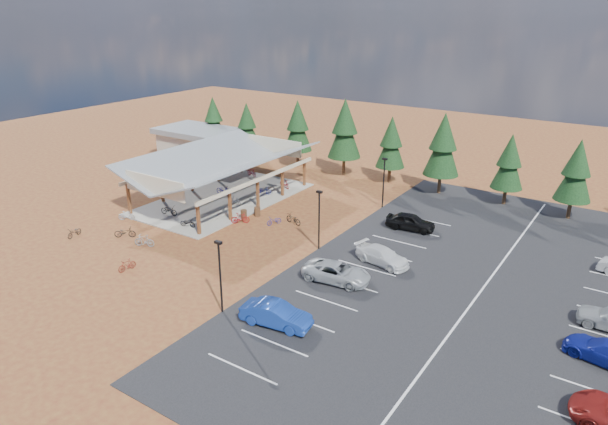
# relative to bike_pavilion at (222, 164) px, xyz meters

# --- Properties ---
(ground) EXTENTS (140.00, 140.00, 0.00)m
(ground) POSITION_rel_bike_pavilion_xyz_m (10.00, -7.00, -3.82)
(ground) COLOR maroon
(ground) RESTS_ON ground
(asphalt_lot) EXTENTS (27.00, 44.00, 0.04)m
(asphalt_lot) POSITION_rel_bike_pavilion_xyz_m (28.50, -4.00, -3.80)
(asphalt_lot) COLOR black
(asphalt_lot) RESTS_ON ground
(concrete_pad) EXTENTS (10.60, 18.60, 0.10)m
(concrete_pad) POSITION_rel_bike_pavilion_xyz_m (0.00, 0.00, -3.77)
(concrete_pad) COLOR gray
(concrete_pad) RESTS_ON ground
(bike_pavilion) EXTENTS (11.65, 19.40, 4.97)m
(bike_pavilion) POSITION_rel_bike_pavilion_xyz_m (0.00, 0.00, 0.00)
(bike_pavilion) COLOR brown
(bike_pavilion) RESTS_ON concrete_pad
(outbuilding) EXTENTS (11.00, 7.00, 3.90)m
(outbuilding) POSITION_rel_bike_pavilion_xyz_m (-14.00, 11.00, -1.80)
(outbuilding) COLOR #ADA593
(outbuilding) RESTS_ON ground
(lamp_post_0) EXTENTS (0.50, 0.25, 5.14)m
(lamp_post_0) POSITION_rel_bike_pavilion_xyz_m (15.00, -17.00, -0.85)
(lamp_post_0) COLOR black
(lamp_post_0) RESTS_ON ground
(lamp_post_1) EXTENTS (0.50, 0.25, 5.14)m
(lamp_post_1) POSITION_rel_bike_pavilion_xyz_m (15.00, -5.00, -0.85)
(lamp_post_1) COLOR black
(lamp_post_1) RESTS_ON ground
(lamp_post_2) EXTENTS (0.50, 0.25, 5.14)m
(lamp_post_2) POSITION_rel_bike_pavilion_xyz_m (15.00, 7.00, -0.85)
(lamp_post_2) COLOR black
(lamp_post_2) RESTS_ON ground
(trash_bin_0) EXTENTS (0.60, 0.60, 0.90)m
(trash_bin_0) POSITION_rel_bike_pavilion_xyz_m (5.98, -1.87, -3.37)
(trash_bin_0) COLOR #4A2F1A
(trash_bin_0) RESTS_ON ground
(trash_bin_1) EXTENTS (0.60, 0.60, 0.90)m
(trash_bin_1) POSITION_rel_bike_pavilion_xyz_m (5.40, -3.21, -3.37)
(trash_bin_1) COLOR #4A2F1A
(trash_bin_1) RESTS_ON ground
(pine_0) EXTENTS (3.22, 3.22, 7.51)m
(pine_0) POSITION_rel_bike_pavilion_xyz_m (-14.72, 14.77, 0.76)
(pine_0) COLOR #382314
(pine_0) RESTS_ON ground
(pine_1) EXTENTS (3.17, 3.17, 7.39)m
(pine_1) POSITION_rel_bike_pavilion_xyz_m (-8.34, 14.21, 0.68)
(pine_1) COLOR #382314
(pine_1) RESTS_ON ground
(pine_2) EXTENTS (3.57, 3.57, 8.32)m
(pine_2) POSITION_rel_bike_pavilion_xyz_m (-0.74, 14.88, 1.26)
(pine_2) COLOR #382314
(pine_2) RESTS_ON ground
(pine_3) EXTENTS (3.93, 3.93, 9.15)m
(pine_3) POSITION_rel_bike_pavilion_xyz_m (6.11, 14.66, 1.77)
(pine_3) COLOR #382314
(pine_3) RESTS_ON ground
(pine_4) EXTENTS (3.29, 3.29, 7.66)m
(pine_4) POSITION_rel_bike_pavilion_xyz_m (11.91, 15.05, 0.85)
(pine_4) COLOR #382314
(pine_4) RESTS_ON ground
(pine_5) EXTENTS (3.78, 3.78, 8.81)m
(pine_5) POSITION_rel_bike_pavilion_xyz_m (18.13, 14.41, 1.56)
(pine_5) COLOR #382314
(pine_5) RESTS_ON ground
(pine_6) EXTENTS (3.16, 3.16, 7.35)m
(pine_6) POSITION_rel_bike_pavilion_xyz_m (24.94, 14.78, 0.66)
(pine_6) COLOR #382314
(pine_6) RESTS_ON ground
(pine_7) EXTENTS (3.33, 3.33, 7.75)m
(pine_7) POSITION_rel_bike_pavilion_xyz_m (31.11, 14.19, 0.90)
(pine_7) COLOR #382314
(pine_7) RESTS_ON ground
(bike_0) EXTENTS (1.97, 0.89, 1.00)m
(bike_0) POSITION_rel_bike_pavilion_xyz_m (-1.12, -6.61, -3.22)
(bike_0) COLOR black
(bike_0) RESTS_ON concrete_pad
(bike_1) EXTENTS (1.65, 0.64, 0.96)m
(bike_1) POSITION_rel_bike_pavilion_xyz_m (-3.54, -2.98, -3.24)
(bike_1) COLOR gray
(bike_1) RESTS_ON concrete_pad
(bike_2) EXTENTS (1.88, 0.68, 0.98)m
(bike_2) POSITION_rel_bike_pavilion_xyz_m (-0.86, 0.90, -3.23)
(bike_2) COLOR #13128D
(bike_2) RESTS_ON concrete_pad
(bike_3) EXTENTS (1.75, 0.90, 1.01)m
(bike_3) POSITION_rel_bike_pavilion_xyz_m (-2.53, 7.80, -3.22)
(bike_3) COLOR maroon
(bike_3) RESTS_ON concrete_pad
(bike_4) EXTENTS (1.64, 0.87, 0.82)m
(bike_4) POSITION_rel_bike_pavilion_xyz_m (2.59, -7.80, -3.31)
(bike_4) COLOR black
(bike_4) RESTS_ON concrete_pad
(bike_5) EXTENTS (1.57, 0.53, 0.93)m
(bike_5) POSITION_rel_bike_pavilion_xyz_m (2.34, -0.88, -3.26)
(bike_5) COLOR gray
(bike_5) RESTS_ON concrete_pad
(bike_6) EXTENTS (1.79, 1.08, 0.89)m
(bike_6) POSITION_rel_bike_pavilion_xyz_m (2.66, 3.38, -3.28)
(bike_6) COLOR navy
(bike_6) RESTS_ON concrete_pad
(bike_7) EXTENTS (1.80, 1.03, 1.04)m
(bike_7) POSITION_rel_bike_pavilion_xyz_m (3.32, 6.34, -3.20)
(bike_7) COLOR #95090C
(bike_7) RESTS_ON concrete_pad
(bike_8) EXTENTS (0.96, 1.72, 0.86)m
(bike_8) POSITION_rel_bike_pavilion_xyz_m (-4.26, -14.80, -3.40)
(bike_8) COLOR black
(bike_8) RESTS_ON ground
(bike_9) EXTENTS (1.51, 1.25, 0.93)m
(bike_9) POSITION_rel_bike_pavilion_xyz_m (-3.64, -9.63, -3.36)
(bike_9) COLOR #9B9CA4
(bike_9) RESTS_ON ground
(bike_11) EXTENTS (0.59, 1.58, 0.93)m
(bike_11) POSITION_rel_bike_pavilion_xyz_m (4.88, -16.53, -3.36)
(bike_11) COLOR maroon
(bike_11) RESTS_ON ground
(bike_12) EXTENTS (1.88, 1.62, 0.97)m
(bike_12) POSITION_rel_bike_pavilion_xyz_m (-0.44, -12.41, -3.34)
(bike_12) COLOR black
(bike_12) RESTS_ON ground
(bike_13) EXTENTS (1.85, 1.15, 1.08)m
(bike_13) POSITION_rel_bike_pavilion_xyz_m (2.49, -12.77, -3.29)
(bike_13) COLOR gray
(bike_13) RESTS_ON ground
(bike_14) EXTENTS (1.05, 1.64, 0.81)m
(bike_14) POSITION_rel_bike_pavilion_xyz_m (8.68, -2.75, -3.42)
(bike_14) COLOR navy
(bike_14) RESTS_ON ground
(bike_15) EXTENTS (1.64, 1.49, 1.04)m
(bike_15) POSITION_rel_bike_pavilion_xyz_m (5.85, -4.25, -3.30)
(bike_15) COLOR maroon
(bike_15) RESTS_ON ground
(bike_16) EXTENTS (2.02, 1.11, 1.01)m
(bike_16) POSITION_rel_bike_pavilion_xyz_m (10.07, -1.64, -3.32)
(bike_16) COLOR black
(bike_16) RESTS_ON ground
(car_1) EXTENTS (4.81, 2.30, 1.52)m
(car_1) POSITION_rel_bike_pavilion_xyz_m (18.97, -16.34, -3.02)
(car_1) COLOR navy
(car_1) RESTS_ON asphalt_lot
(car_2) EXTENTS (5.33, 2.98, 1.41)m
(car_2) POSITION_rel_bike_pavilion_xyz_m (19.14, -9.10, -3.08)
(car_2) COLOR #A6AAAE
(car_2) RESTS_ON asphalt_lot
(car_3) EXTENTS (4.83, 2.71, 1.32)m
(car_3) POSITION_rel_bike_pavilion_xyz_m (20.67, -4.62, -3.12)
(car_3) COLOR silver
(car_3) RESTS_ON asphalt_lot
(car_4) EXTENTS (4.62, 2.41, 1.50)m
(car_4) POSITION_rel_bike_pavilion_xyz_m (19.68, 3.13, -3.03)
(car_4) COLOR black
(car_4) RESTS_ON asphalt_lot
(car_7) EXTENTS (4.98, 2.79, 1.36)m
(car_7) POSITION_rel_bike_pavilion_xyz_m (36.87, -8.98, -3.10)
(car_7) COLOR navy
(car_7) RESTS_ON asphalt_lot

